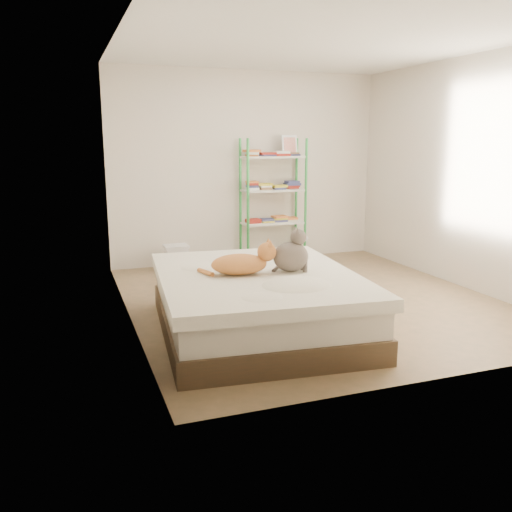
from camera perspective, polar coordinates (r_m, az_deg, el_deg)
name	(u,v)px	position (r m, az deg, el deg)	size (l,w,h in m)	color
room	(313,178)	(5.63, 6.07, 8.21)	(3.81, 4.21, 2.61)	#997651
bed	(257,302)	(4.82, 0.09, -4.88)	(1.88, 2.26, 0.54)	#503824
orange_cat	(239,262)	(4.66, -1.79, -0.59)	(0.57, 0.31, 0.23)	orange
grey_cat	(291,250)	(4.77, 3.69, 0.61)	(0.28, 0.34, 0.38)	gray
shelf_unit	(273,199)	(7.50, 1.83, 5.99)	(0.88, 0.36, 1.74)	green
cardboard_box	(287,264)	(6.76, 3.31, -0.87)	(0.51, 0.51, 0.36)	tan
white_bin	(176,258)	(7.08, -8.38, -0.23)	(0.31, 0.27, 0.35)	white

